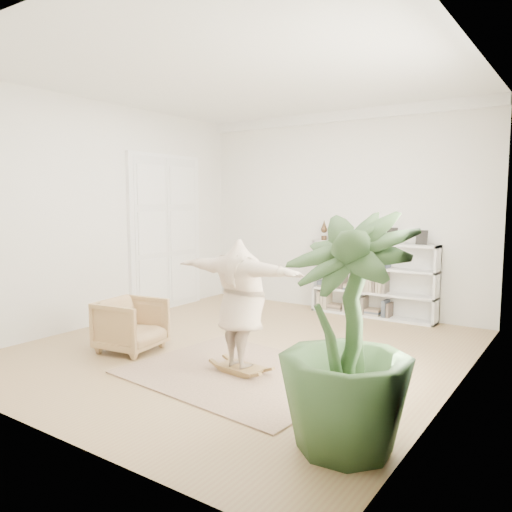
{
  "coord_description": "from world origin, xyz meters",
  "views": [
    {
      "loc": [
        3.89,
        -5.4,
        2.02
      ],
      "look_at": [
        -0.06,
        0.4,
        1.24
      ],
      "focal_mm": 35.0,
      "sensor_mm": 36.0,
      "label": 1
    }
  ],
  "objects_px": {
    "bookshelf": "(373,281)",
    "houseplant": "(346,333)",
    "armchair": "(131,325)",
    "person": "(241,300)",
    "rocker_board": "(241,368)"
  },
  "relations": [
    {
      "from": "bookshelf",
      "to": "houseplant",
      "type": "xyz_separation_m",
      "value": [
        1.56,
        -4.6,
        0.33
      ]
    },
    {
      "from": "houseplant",
      "to": "person",
      "type": "bearing_deg",
      "value": 151.19
    },
    {
      "from": "rocker_board",
      "to": "bookshelf",
      "type": "bearing_deg",
      "value": 92.54
    },
    {
      "from": "armchair",
      "to": "rocker_board",
      "type": "height_order",
      "value": "armchair"
    },
    {
      "from": "houseplant",
      "to": "rocker_board",
      "type": "bearing_deg",
      "value": 151.19
    },
    {
      "from": "armchair",
      "to": "person",
      "type": "height_order",
      "value": "person"
    },
    {
      "from": "armchair",
      "to": "person",
      "type": "relative_size",
      "value": 0.42
    },
    {
      "from": "person",
      "to": "houseplant",
      "type": "xyz_separation_m",
      "value": [
        1.74,
        -0.96,
        0.09
      ]
    },
    {
      "from": "armchair",
      "to": "houseplant",
      "type": "xyz_separation_m",
      "value": [
        3.5,
        -0.86,
        0.62
      ]
    },
    {
      "from": "bookshelf",
      "to": "person",
      "type": "xyz_separation_m",
      "value": [
        -0.18,
        -3.65,
        0.24
      ]
    },
    {
      "from": "bookshelf",
      "to": "armchair",
      "type": "bearing_deg",
      "value": -117.47
    },
    {
      "from": "rocker_board",
      "to": "houseplant",
      "type": "bearing_deg",
      "value": -23.4
    },
    {
      "from": "rocker_board",
      "to": "person",
      "type": "height_order",
      "value": "person"
    },
    {
      "from": "houseplant",
      "to": "armchair",
      "type": "bearing_deg",
      "value": 166.15
    },
    {
      "from": "bookshelf",
      "to": "houseplant",
      "type": "height_order",
      "value": "houseplant"
    }
  ]
}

